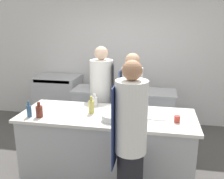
{
  "coord_description": "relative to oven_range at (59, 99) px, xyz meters",
  "views": [
    {
      "loc": [
        0.66,
        -3.07,
        2.12
      ],
      "look_at": [
        0.0,
        0.35,
        1.17
      ],
      "focal_mm": 40.0,
      "sensor_mm": 36.0,
      "label": 1
    }
  ],
  "objects": [
    {
      "name": "bottle_water",
      "position": [
        0.59,
        -2.0,
        0.49
      ],
      "size": [
        0.09,
        0.09,
        0.2
      ],
      "color": "#5B2319",
      "rests_on": "prep_counter"
    },
    {
      "name": "chef_at_prep_near",
      "position": [
        1.83,
        -2.48,
        0.39
      ],
      "size": [
        0.34,
        0.33,
        1.77
      ],
      "rotation": [
        0.0,
        0.0,
        1.57
      ],
      "color": "black",
      "rests_on": "ground_plane"
    },
    {
      "name": "bowl_prep_small",
      "position": [
        1.54,
        -1.94,
        0.45
      ],
      "size": [
        0.27,
        0.27,
        0.08
      ],
      "color": "#B7BABC",
      "rests_on": "prep_counter"
    },
    {
      "name": "cutting_board",
      "position": [
        2.06,
        -1.7,
        0.42
      ],
      "size": [
        0.3,
        0.27,
        0.01
      ],
      "color": "white",
      "rests_on": "prep_counter"
    },
    {
      "name": "bottle_sauce",
      "position": [
        1.93,
        -1.91,
        0.49
      ],
      "size": [
        0.09,
        0.09,
        0.19
      ],
      "color": "#19471E",
      "rests_on": "prep_counter"
    },
    {
      "name": "oven_range",
      "position": [
        0.0,
        0.0,
        0.0
      ],
      "size": [
        0.89,
        0.68,
        1.01
      ],
      "color": "#A8AAAF",
      "rests_on": "ground_plane"
    },
    {
      "name": "wall_back",
      "position": [
        1.43,
        0.39,
        0.9
      ],
      "size": [
        8.0,
        0.06,
        2.8
      ],
      "color": "silver",
      "rests_on": "ground_plane"
    },
    {
      "name": "bowl_mixing_large",
      "position": [
        1.66,
        -1.53,
        0.45
      ],
      "size": [
        0.2,
        0.2,
        0.07
      ],
      "color": "navy",
      "rests_on": "prep_counter"
    },
    {
      "name": "bottle_cooking_oil",
      "position": [
        1.19,
        -1.45,
        0.49
      ],
      "size": [
        0.08,
        0.08,
        0.19
      ],
      "color": "silver",
      "rests_on": "prep_counter"
    },
    {
      "name": "ground_plane",
      "position": [
        1.43,
        -1.74,
        -0.5
      ],
      "size": [
        16.0,
        16.0,
        0.0
      ],
      "primitive_type": "plane",
      "color": "#4C4947"
    },
    {
      "name": "stockpot",
      "position": [
        0.95,
        -0.49,
        0.54
      ],
      "size": [
        0.23,
        0.23,
        0.25
      ],
      "color": "#A8AAAF",
      "rests_on": "pass_counter"
    },
    {
      "name": "bottle_wine",
      "position": [
        1.79,
        -1.79,
        0.49
      ],
      "size": [
        0.09,
        0.09,
        0.18
      ],
      "color": "black",
      "rests_on": "prep_counter"
    },
    {
      "name": "pass_counter",
      "position": [
        1.48,
        -0.48,
        -0.04
      ],
      "size": [
        1.87,
        0.59,
        0.92
      ],
      "color": "#A8AAAF",
      "rests_on": "ground_plane"
    },
    {
      "name": "cup",
      "position": [
        2.34,
        -1.85,
        0.46
      ],
      "size": [
        0.07,
        0.07,
        0.08
      ],
      "color": "#B2382D",
      "rests_on": "prep_counter"
    },
    {
      "name": "bottle_vinegar",
      "position": [
        1.21,
        -1.73,
        0.51
      ],
      "size": [
        0.08,
        0.08,
        0.24
      ],
      "color": "#B2A84C",
      "rests_on": "prep_counter"
    },
    {
      "name": "prep_counter",
      "position": [
        1.43,
        -1.74,
        -0.04
      ],
      "size": [
        2.34,
        0.89,
        0.92
      ],
      "color": "#A8AAAF",
      "rests_on": "ground_plane"
    },
    {
      "name": "chef_at_pass_far",
      "position": [
        1.69,
        -1.09,
        0.34
      ],
      "size": [
        0.36,
        0.34,
        1.66
      ],
      "rotation": [
        0.0,
        0.0,
        1.44
      ],
      "color": "black",
      "rests_on": "ground_plane"
    },
    {
      "name": "chef_at_stove",
      "position": [
        1.18,
        -0.97,
        0.37
      ],
      "size": [
        0.41,
        0.39,
        1.74
      ],
      "rotation": [
        0.0,
        0.0,
        -1.42
      ],
      "color": "black",
      "rests_on": "ground_plane"
    },
    {
      "name": "bottle_olive_oil",
      "position": [
        0.46,
        -2.02,
        0.5
      ],
      "size": [
        0.06,
        0.06,
        0.22
      ],
      "color": "#2D5175",
      "rests_on": "prep_counter"
    }
  ]
}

